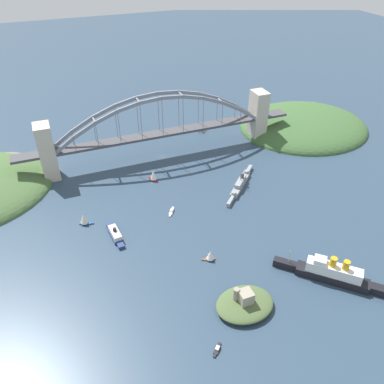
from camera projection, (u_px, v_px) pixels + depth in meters
ground_plane at (163, 156)px, 388.77m from camera, size 1400.00×1400.00×0.00m
harbor_arch_bridge at (161, 131)px, 373.14m from camera, size 271.96×18.66×63.93m
headland_west_shore at (303, 126)px, 443.30m from camera, size 145.16×131.37×31.40m
ocean_liner at (333, 274)px, 252.02m from camera, size 59.07×57.48×19.13m
naval_cruiser at (240, 183)px, 342.88m from camera, size 49.01×49.37×17.13m
harbor_ferry_steamer at (115, 234)px, 288.70m from camera, size 8.42×30.41×8.19m
fort_island_mid_harbor at (245, 303)px, 235.36m from camera, size 36.08×28.53×14.71m
seaplane_taxiing_near_bridge at (202, 130)px, 431.65m from camera, size 10.05×7.44×5.02m
small_boat_0 at (84, 219)px, 299.24m from camera, size 10.69×7.65×10.98m
small_boat_1 at (153, 175)px, 349.16m from camera, size 7.52×10.50×12.17m
small_boat_2 at (217, 349)px, 213.63m from camera, size 7.72×7.89×1.91m
small_boat_3 at (171, 211)px, 313.79m from camera, size 8.12×11.52×2.17m
small_boat_4 at (210, 255)px, 268.06m from camera, size 9.86×6.84×9.59m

